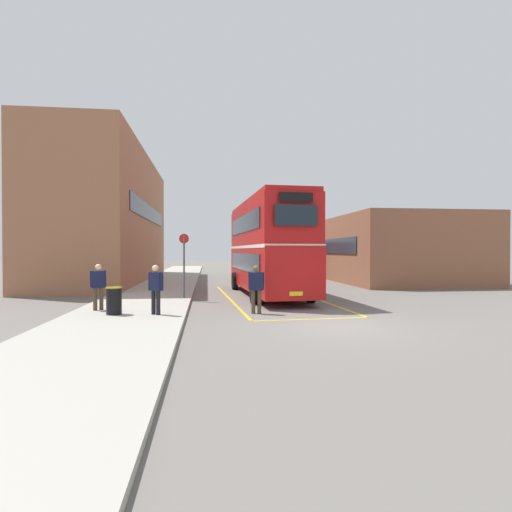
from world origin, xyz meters
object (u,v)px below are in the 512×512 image
object	(u,v)px
litter_bin	(114,301)
bus_stop_sign	(184,260)
double_decker_bus	(267,246)
pedestrian_waiting_near	(98,284)
pedestrian_waiting_far	(156,286)
pedestrian_boarding	(256,286)
single_deck_bus	(286,257)

from	to	relation	value
litter_bin	bus_stop_sign	bearing A→B (deg)	66.43
double_decker_bus	pedestrian_waiting_near	xyz separation A→B (m)	(-6.87, -5.45, -1.43)
pedestrian_waiting_far	litter_bin	bearing A→B (deg)	171.87
pedestrian_boarding	single_deck_bus	bearing A→B (deg)	76.44
pedestrian_waiting_near	litter_bin	xyz separation A→B (m)	(0.77, -1.06, -0.49)
pedestrian_waiting_near	bus_stop_sign	bearing A→B (deg)	52.08
bus_stop_sign	pedestrian_boarding	bearing A→B (deg)	-56.23
pedestrian_waiting_far	litter_bin	xyz separation A→B (m)	(-1.38, 0.20, -0.49)
double_decker_bus	pedestrian_waiting_near	bearing A→B (deg)	-141.60
litter_bin	bus_stop_sign	size ratio (longest dim) A/B	0.32
pedestrian_waiting_near	bus_stop_sign	distance (m)	4.64
bus_stop_sign	single_deck_bus	bearing A→B (deg)	66.05
single_deck_bus	litter_bin	world-z (taller)	single_deck_bus
litter_bin	pedestrian_boarding	bearing A→B (deg)	5.97
double_decker_bus	bus_stop_sign	bearing A→B (deg)	-155.64
pedestrian_boarding	bus_stop_sign	bearing A→B (deg)	123.77
single_deck_bus	litter_bin	size ratio (longest dim) A/B	10.78
pedestrian_waiting_near	bus_stop_sign	world-z (taller)	bus_stop_sign
double_decker_bus	pedestrian_waiting_far	world-z (taller)	double_decker_bus
pedestrian_waiting_near	single_deck_bus	bearing A→B (deg)	63.50
litter_bin	pedestrian_waiting_far	bearing A→B (deg)	-8.13
double_decker_bus	litter_bin	size ratio (longest dim) A/B	11.94
double_decker_bus	single_deck_bus	distance (m)	17.36
pedestrian_waiting_far	bus_stop_sign	xyz separation A→B (m)	(0.65, 4.87, 0.78)
single_deck_bus	pedestrian_boarding	bearing A→B (deg)	-103.56
single_deck_bus	pedestrian_waiting_far	xyz separation A→B (m)	(-8.94, -23.52, -0.55)
double_decker_bus	bus_stop_sign	distance (m)	4.51
single_deck_bus	pedestrian_boarding	world-z (taller)	single_deck_bus
pedestrian_waiting_far	pedestrian_waiting_near	bearing A→B (deg)	149.76
double_decker_bus	pedestrian_waiting_far	size ratio (longest dim) A/B	6.60
double_decker_bus	pedestrian_waiting_near	size ratio (longest dim) A/B	6.61
pedestrian_waiting_far	bus_stop_sign	distance (m)	4.97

